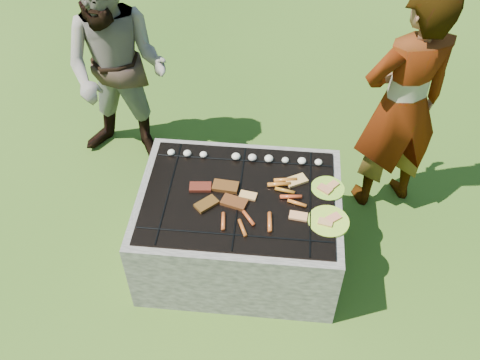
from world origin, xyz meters
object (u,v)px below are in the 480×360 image
object	(u,v)px
fire_pit	(239,228)
bystander	(117,70)
plate_far	(328,188)
cook	(402,106)
plate_near	(329,221)

from	to	relation	value
fire_pit	bystander	bearing A→B (deg)	135.97
plate_far	cook	bearing A→B (deg)	49.23
plate_near	cook	size ratio (longest dim) A/B	0.16
plate_far	fire_pit	bearing A→B (deg)	-168.05
plate_near	cook	distance (m)	0.99
cook	bystander	size ratio (longest dim) A/B	1.06
fire_pit	cook	distance (m)	1.37
fire_pit	plate_near	distance (m)	0.67
plate_far	bystander	bearing A→B (deg)	151.37
plate_near	fire_pit	bearing A→B (deg)	164.29
plate_far	cook	distance (m)	0.78
plate_near	cook	world-z (taller)	cook
plate_near	bystander	xyz separation A→B (m)	(-1.57, 1.13, 0.22)
plate_far	cook	size ratio (longest dim) A/B	0.15
plate_far	cook	world-z (taller)	cook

